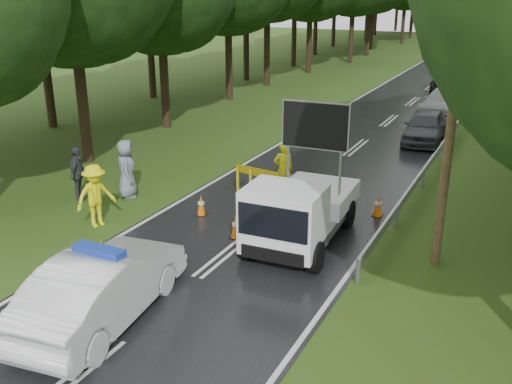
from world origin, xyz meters
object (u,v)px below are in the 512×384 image
Objects in this scene: queue_car_first at (425,127)px; queue_car_second at (443,102)px; queue_car_third at (451,82)px; queue_car_fourth at (467,65)px; barrier at (270,179)px; officer at (283,169)px; work_truck at (299,211)px; police_sedan at (103,287)px; civilian at (277,230)px.

queue_car_first reaches higher than queue_car_second.
queue_car_third is 1.15× the size of queue_car_fourth.
queue_car_second reaches higher than barrier.
barrier is 0.59× the size of queue_car_fourth.
barrier is at bearing 52.03° from officer.
queue_car_first is at bearing 82.79° from work_truck.
queue_car_fourth reaches higher than queue_car_third.
queue_car_third is at bearing -101.73° from police_sedan.
police_sedan is 4.94m from civilian.
queue_car_first is 0.79× the size of queue_car_third.
queue_car_first is at bearing -83.95° from queue_car_second.
queue_car_fourth is at bearing 88.62° from queue_car_first.
queue_car_third reaches higher than queue_car_first.
queue_car_fourth is (-0.01, 35.65, -0.26)m from work_truck.
officer is (-2.03, 3.55, -0.09)m from work_truck.
officer reaches higher than queue_car_second.
queue_car_fourth is at bearing 83.86° from queue_car_third.
queue_car_fourth is at bearing 96.39° from queue_car_second.
barrier is 1.76× the size of civilian.
queue_car_fourth is at bearing -100.70° from police_sedan.
queue_car_third reaches higher than queue_car_second.
work_truck is 4.09m from officer.
barrier is at bearing 126.05° from work_truck.
officer is 32.16m from queue_car_fourth.
queue_car_third is at bearing 99.06° from queue_car_second.
queue_car_second is at bearing 88.38° from queue_car_first.
officer is 9.91m from queue_car_first.
police_sedan reaches higher than queue_car_fourth.
work_truck is at bearing -98.21° from queue_car_first.
queue_car_third is at bearing -131.25° from officer.
officer is 1.20× the size of civilian.
officer is 0.44× the size of queue_car_first.
officer reaches higher than queue_car_third.
civilian reaches higher than barrier.
queue_car_fourth is (0.20, 36.59, -0.01)m from civilian.
queue_car_first is 22.68m from queue_car_fourth.
officer is (0.03, 1.00, 0.07)m from barrier.
officer is at bearing 79.56° from civilian.
queue_car_second is at bearing 89.13° from barrier.
queue_car_second is at bearing -80.30° from queue_car_fourth.
civilian is 0.33× the size of queue_car_second.
queue_car_second is at bearing -91.38° from queue_car_third.
barrier is 17.40m from queue_car_second.
work_truck reaches higher than queue_car_fourth.
queue_car_fourth reaches higher than queue_car_second.
work_truck is 3.29m from barrier.
queue_car_first is at bearing 82.05° from barrier.
queue_car_second is 1.01× the size of queue_car_fourth.
civilian reaches higher than queue_car_second.
police_sedan is 18.70m from queue_car_first.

